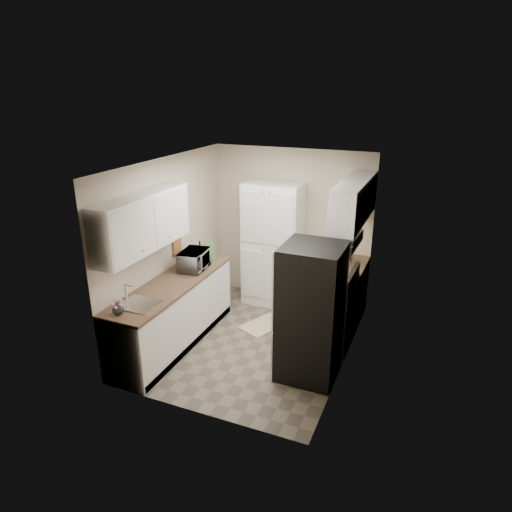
{
  "coord_description": "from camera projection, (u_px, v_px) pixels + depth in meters",
  "views": [
    {
      "loc": [
        2.21,
        -5.15,
        3.41
      ],
      "look_at": [
        -0.01,
        0.15,
        1.24
      ],
      "focal_mm": 32.0,
      "sensor_mm": 36.0,
      "label": 1
    }
  ],
  "objects": [
    {
      "name": "kitchen_mat",
      "position": [
        264.0,
        325.0,
        6.89
      ],
      "size": [
        0.67,
        0.8,
        0.01
      ],
      "primitive_type": "cube",
      "rotation": [
        0.0,
        0.0,
        -0.42
      ],
      "color": "beige",
      "rests_on": "ground"
    },
    {
      "name": "fruit_basket",
      "position": [
        342.0,
        247.0,
        6.66
      ],
      "size": [
        0.37,
        0.37,
        0.12
      ],
      "primitive_type": null,
      "rotation": [
        0.0,
        0.0,
        0.39
      ],
      "color": "orange",
      "rests_on": "toaster_oven"
    },
    {
      "name": "base_cabinet_right",
      "position": [
        342.0,
        292.0,
        6.96
      ],
      "size": [
        0.6,
        0.8,
        0.88
      ],
      "primitive_type": "cube",
      "color": "white",
      "rests_on": "ground"
    },
    {
      "name": "base_cabinet_left",
      "position": [
        174.0,
        314.0,
        6.28
      ],
      "size": [
        0.6,
        2.3,
        0.88
      ],
      "primitive_type": "cube",
      "color": "white",
      "rests_on": "ground"
    },
    {
      "name": "flower_vase",
      "position": [
        118.0,
        309.0,
        5.24
      ],
      "size": [
        0.17,
        0.17,
        0.14
      ],
      "primitive_type": "imported",
      "rotation": [
        0.0,
        0.0,
        0.38
      ],
      "color": "silver",
      "rests_on": "countertop_left"
    },
    {
      "name": "ground",
      "position": [
        252.0,
        341.0,
        6.45
      ],
      "size": [
        3.2,
        3.2,
        0.0
      ],
      "primitive_type": "plane",
      "color": "#665B4C",
      "rests_on": "ground"
    },
    {
      "name": "countertop_left",
      "position": [
        172.0,
        284.0,
        6.11
      ],
      "size": [
        0.63,
        2.33,
        0.04
      ],
      "primitive_type": "cube",
      "color": "brown",
      "rests_on": "base_cabinet_left"
    },
    {
      "name": "countertop_right",
      "position": [
        344.0,
        264.0,
        6.8
      ],
      "size": [
        0.63,
        0.83,
        0.04
      ],
      "primitive_type": "cube",
      "color": "brown",
      "rests_on": "base_cabinet_right"
    },
    {
      "name": "wine_bottle",
      "position": [
        200.0,
        251.0,
        6.84
      ],
      "size": [
        0.07,
        0.07,
        0.27
      ],
      "primitive_type": "cylinder",
      "color": "black",
      "rests_on": "countertop_left"
    },
    {
      "name": "microwave",
      "position": [
        194.0,
        260.0,
        6.5
      ],
      "size": [
        0.4,
        0.54,
        0.28
      ],
      "primitive_type": "imported",
      "rotation": [
        0.0,
        0.0,
        1.7
      ],
      "color": "silver",
      "rests_on": "countertop_left"
    },
    {
      "name": "pantry_cabinet",
      "position": [
        273.0,
        245.0,
        7.3
      ],
      "size": [
        0.9,
        0.55,
        2.0
      ],
      "primitive_type": "cube",
      "color": "white",
      "rests_on": "ground"
    },
    {
      "name": "toaster_oven",
      "position": [
        342.0,
        257.0,
        6.72
      ],
      "size": [
        0.36,
        0.4,
        0.2
      ],
      "primitive_type": "cube",
      "rotation": [
        0.0,
        0.0,
        0.31
      ],
      "color": "#B4B5BA",
      "rests_on": "countertop_right"
    },
    {
      "name": "refrigerator",
      "position": [
        311.0,
        313.0,
        5.45
      ],
      "size": [
        0.7,
        0.72,
        1.7
      ],
      "primitive_type": "cube",
      "color": "#B7B7BC",
      "rests_on": "ground"
    },
    {
      "name": "cutting_board",
      "position": [
        209.0,
        252.0,
        6.82
      ],
      "size": [
        0.09,
        0.21,
        0.27
      ],
      "primitive_type": "cube",
      "rotation": [
        0.0,
        0.0,
        -0.35
      ],
      "color": "#367F37",
      "rests_on": "countertop_left"
    },
    {
      "name": "electric_range",
      "position": [
        329.0,
        312.0,
        6.26
      ],
      "size": [
        0.71,
        0.78,
        1.13
      ],
      "color": "#B7B7BC",
      "rests_on": "ground"
    },
    {
      "name": "room_shell",
      "position": [
        250.0,
        232.0,
        5.87
      ],
      "size": [
        2.64,
        3.24,
        2.52
      ],
      "color": "beige",
      "rests_on": "ground"
    }
  ]
}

